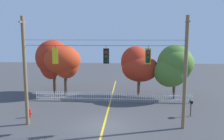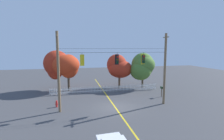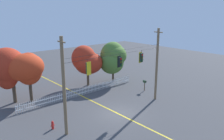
% 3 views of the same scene
% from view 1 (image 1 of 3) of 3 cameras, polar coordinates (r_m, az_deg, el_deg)
% --- Properties ---
extents(ground, '(80.00, 80.00, 0.00)m').
position_cam_1_polar(ground, '(19.25, -1.94, -12.95)').
color(ground, '#424244').
extents(lane_centerline_stripe, '(0.16, 36.00, 0.01)m').
position_cam_1_polar(lane_centerline_stripe, '(19.25, -1.95, -12.93)').
color(lane_centerline_stripe, gold).
rests_on(lane_centerline_stripe, ground).
extents(signal_support_span, '(12.23, 1.10, 8.32)m').
position_cam_1_polar(signal_support_span, '(18.13, -2.01, -0.37)').
color(signal_support_span, brown).
rests_on(signal_support_span, ground).
extents(traffic_signal_southbound_primary, '(0.43, 0.38, 1.36)m').
position_cam_1_polar(traffic_signal_southbound_primary, '(18.68, -13.01, 3.24)').
color(traffic_signal_southbound_primary, black).
extents(traffic_signal_northbound_primary, '(0.43, 0.38, 1.34)m').
position_cam_1_polar(traffic_signal_northbound_primary, '(17.98, -1.40, 3.25)').
color(traffic_signal_northbound_primary, black).
extents(traffic_signal_northbound_secondary, '(0.43, 0.38, 1.35)m').
position_cam_1_polar(traffic_signal_northbound_secondary, '(17.96, 8.41, 3.16)').
color(traffic_signal_northbound_secondary, black).
extents(white_picket_fence, '(16.31, 0.06, 1.01)m').
position_cam_1_polar(white_picket_fence, '(25.54, 0.23, -6.29)').
color(white_picket_fence, white).
rests_on(white_picket_fence, ground).
extents(autumn_maple_near_fence, '(4.03, 3.76, 6.28)m').
position_cam_1_polar(autumn_maple_near_fence, '(29.73, -13.80, 2.60)').
color(autumn_maple_near_fence, '#473828').
rests_on(autumn_maple_near_fence, ground).
extents(autumn_maple_mid, '(4.16, 3.37, 5.68)m').
position_cam_1_polar(autumn_maple_mid, '(28.10, -11.16, 2.10)').
color(autumn_maple_mid, '#473828').
rests_on(autumn_maple_mid, ground).
extents(autumn_oak_far_east, '(4.21, 3.79, 5.63)m').
position_cam_1_polar(autumn_oak_far_east, '(27.65, 6.08, 1.14)').
color(autumn_oak_far_east, brown).
rests_on(autumn_oak_far_east, ground).
extents(autumn_maple_far_west, '(4.22, 3.67, 5.87)m').
position_cam_1_polar(autumn_maple_far_west, '(26.90, 14.29, 0.91)').
color(autumn_maple_far_west, '#473828').
rests_on(autumn_maple_far_west, ground).
extents(fire_hydrant, '(0.38, 0.22, 0.79)m').
position_cam_1_polar(fire_hydrant, '(22.11, -18.62, -9.45)').
color(fire_hydrant, red).
rests_on(fire_hydrant, ground).
extents(roadside_mailbox, '(0.25, 0.44, 1.44)m').
position_cam_1_polar(roadside_mailbox, '(22.04, 17.93, -7.35)').
color(roadside_mailbox, brown).
rests_on(roadside_mailbox, ground).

